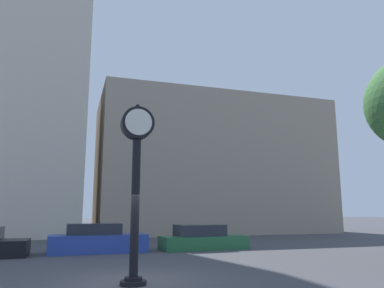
{
  "coord_description": "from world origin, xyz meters",
  "views": [
    {
      "loc": [
        -1.79,
        -11.38,
        2.03
      ],
      "look_at": [
        5.29,
        10.8,
        6.21
      ],
      "focal_mm": 35.0,
      "sensor_mm": 36.0,
      "label": 1
    }
  ],
  "objects": [
    {
      "name": "ground_plane",
      "position": [
        0.0,
        0.0,
        0.0
      ],
      "size": [
        200.0,
        200.0,
        0.0
      ],
      "primitive_type": "plane",
      "color": "#424247"
    },
    {
      "name": "building_tall_tower",
      "position": [
        -8.09,
        24.0,
        16.91
      ],
      "size": [
        14.26,
        12.0,
        33.81
      ],
      "color": "beige",
      "rests_on": "ground_plane"
    },
    {
      "name": "street_clock",
      "position": [
        -0.03,
        -0.47,
        3.31
      ],
      "size": [
        0.97,
        0.75,
        5.22
      ],
      "color": "black",
      "rests_on": "ground_plane"
    },
    {
      "name": "building_storefront_row",
      "position": [
        11.31,
        24.0,
        6.37
      ],
      "size": [
        21.94,
        12.0,
        12.74
      ],
      "color": "gray",
      "rests_on": "ground_plane"
    },
    {
      "name": "car_blue",
      "position": [
        -0.47,
        8.28,
        0.6
      ],
      "size": [
        4.8,
        1.93,
        1.43
      ],
      "rotation": [
        0.0,
        0.0,
        0.03
      ],
      "color": "#28429E",
      "rests_on": "ground_plane"
    },
    {
      "name": "car_green",
      "position": [
        5.06,
        8.21,
        0.54
      ],
      "size": [
        4.79,
        1.98,
        1.31
      ],
      "rotation": [
        0.0,
        0.0,
        0.06
      ],
      "color": "#236038",
      "rests_on": "ground_plane"
    }
  ]
}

